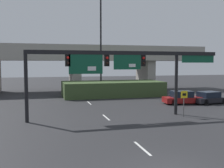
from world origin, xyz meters
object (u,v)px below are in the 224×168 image
Objects in this scene: signal_gantry at (120,63)px; parked_sedan_near_right at (182,98)px; speed_limit_sign at (184,100)px; highway_light_pole_near at (101,35)px; parked_sedan_mid_right at (209,98)px.

parked_sedan_near_right is at bearing 31.11° from signal_gantry.
signal_gantry is 7.32× the size of speed_limit_sign.
highway_light_pole_near reaches higher than parked_sedan_mid_right.
highway_light_pole_near is (1.95, 16.43, 4.13)m from signal_gantry.
signal_gantry is 3.76× the size of parked_sedan_mid_right.
signal_gantry is 3.66× the size of parked_sedan_near_right.
highway_light_pole_near is at bearing 128.59° from parked_sedan_near_right.
speed_limit_sign is 0.50× the size of parked_sedan_near_right.
signal_gantry reaches higher than parked_sedan_mid_right.
highway_light_pole_near is at bearing 100.79° from speed_limit_sign.
speed_limit_sign is 7.54m from parked_sedan_near_right.
parked_sedan_near_right is (6.99, -11.04, -8.03)m from highway_light_pole_near.
parked_sedan_near_right is at bearing 61.02° from speed_limit_sign.
signal_gantry is at bearing -142.65° from parked_sedan_near_right.
highway_light_pole_near is 17.37m from parked_sedan_mid_right.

